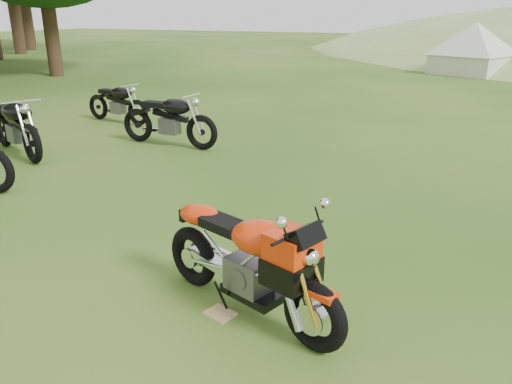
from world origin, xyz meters
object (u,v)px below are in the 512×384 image
at_px(plywood_board, 220,314).
at_px(vintage_moto_c, 168,118).
at_px(tent_left, 474,46).
at_px(vintage_moto_d, 117,102).
at_px(sport_motorcycle, 247,253).
at_px(vintage_moto_b, 15,124).

xyz_separation_m(plywood_board, vintage_moto_c, (-3.79, 4.65, 0.54)).
relative_size(plywood_board, tent_left, 0.09).
height_order(vintage_moto_d, tent_left, tent_left).
xyz_separation_m(sport_motorcycle, tent_left, (0.46, 20.07, 0.57)).
bearing_deg(sport_motorcycle, tent_left, 106.50).
xyz_separation_m(vintage_moto_b, vintage_moto_c, (2.11, 1.76, -0.02)).
bearing_deg(vintage_moto_b, vintage_moto_c, 61.26).
distance_m(plywood_board, vintage_moto_c, 6.03).
relative_size(plywood_board, vintage_moto_b, 0.11).
relative_size(vintage_moto_b, vintage_moto_c, 1.04).
relative_size(vintage_moto_b, tent_left, 0.81).
xyz_separation_m(plywood_board, tent_left, (0.66, 20.21, 1.14)).
height_order(plywood_board, vintage_moto_b, vintage_moto_b).
distance_m(sport_motorcycle, tent_left, 20.09).
height_order(plywood_board, vintage_moto_d, vintage_moto_d).
relative_size(vintage_moto_c, vintage_moto_d, 1.12).
distance_m(vintage_moto_c, tent_left, 16.20).
height_order(vintage_moto_b, vintage_moto_d, vintage_moto_b).
xyz_separation_m(vintage_moto_c, vintage_moto_d, (-2.38, 1.30, -0.06)).
relative_size(sport_motorcycle, tent_left, 0.73).
bearing_deg(sport_motorcycle, vintage_moto_d, 155.47).
height_order(vintage_moto_c, vintage_moto_d, vintage_moto_c).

